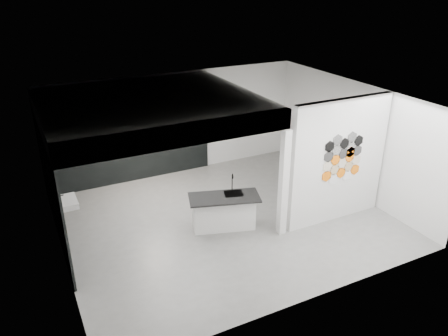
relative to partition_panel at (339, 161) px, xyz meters
The scene contains 17 objects.
floor 2.82m from the partition_panel, 155.80° to the left, with size 7.00×6.00×0.01m, color slate.
partition_panel is the anchor object (origin of this frame).
bay_clad_back 5.31m from the partition_panel, 131.60° to the left, with size 4.40×0.04×2.35m, color black.
bay_clad_left 6.04m from the partition_panel, 160.65° to the left, with size 0.04×4.00×2.35m, color black.
bulkhead 4.21m from the partition_panel, 150.43° to the left, with size 4.40×4.00×0.40m, color silver.
corner_column 1.42m from the partition_panel, behind, with size 0.16×0.16×2.35m, color silver.
fascia_beam 3.71m from the partition_panel, behind, with size 4.40×0.16×0.40m, color silver.
wall_basin 5.78m from the partition_panel, 161.77° to the left, with size 0.40×0.60×0.12m, color silver.
display_shelf 5.17m from the partition_panel, 131.55° to the left, with size 3.00×0.15×0.04m, color black.
kitchen_island 2.71m from the partition_panel, 163.00° to the left, with size 1.63×1.08×1.21m.
stockpot 5.90m from the partition_panel, 139.05° to the left, with size 0.19×0.19×0.15m, color black.
kettle 4.60m from the partition_panel, 122.88° to the left, with size 0.17×0.17×0.15m, color black.
glass_bowl 4.39m from the partition_panel, 118.23° to the left, with size 0.16×0.16×0.11m, color gray.
glass_vase 4.39m from the partition_panel, 118.23° to the left, with size 0.11×0.11×0.15m, color gray.
bottle_dark 5.41m from the partition_panel, 134.36° to the left, with size 0.06×0.06×0.16m, color black.
utensil_cup 5.68m from the partition_panel, 137.16° to the left, with size 0.07×0.07×0.09m, color black.
hex_tile_cluster 0.14m from the partition_panel, 68.73° to the right, with size 1.04×0.02×1.16m.
Camera 1 is at (-3.88, -7.64, 5.13)m, focal length 35.00 mm.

